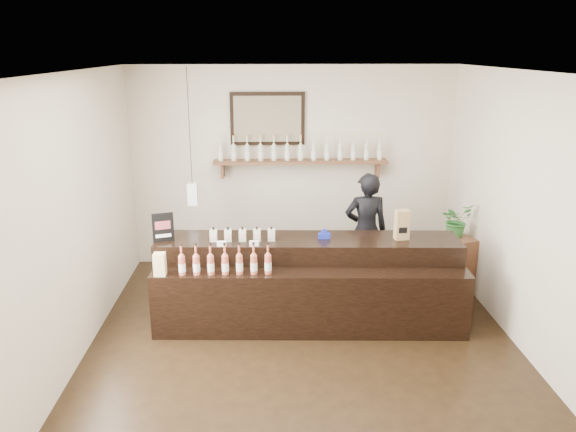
# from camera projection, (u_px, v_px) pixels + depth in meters

# --- Properties ---
(ground) EXTENTS (5.00, 5.00, 0.00)m
(ground) POSITION_uv_depth(u_px,v_px,m) (303.00, 345.00, 5.92)
(ground) COLOR black
(ground) RESTS_ON ground
(room_shell) EXTENTS (5.00, 5.00, 5.00)m
(room_shell) POSITION_uv_depth(u_px,v_px,m) (304.00, 189.00, 5.43)
(room_shell) COLOR beige
(room_shell) RESTS_ON ground
(back_wall_decor) EXTENTS (2.66, 0.96, 1.69)m
(back_wall_decor) POSITION_uv_depth(u_px,v_px,m) (283.00, 144.00, 7.68)
(back_wall_decor) COLOR #58311E
(back_wall_decor) RESTS_ON ground
(counter) EXTENTS (3.43, 1.05, 1.11)m
(counter) POSITION_uv_depth(u_px,v_px,m) (308.00, 284.00, 6.34)
(counter) COLOR black
(counter) RESTS_ON ground
(promo_sign) EXTENTS (0.23, 0.09, 0.33)m
(promo_sign) POSITION_uv_depth(u_px,v_px,m) (163.00, 227.00, 6.17)
(promo_sign) COLOR black
(promo_sign) RESTS_ON counter
(paper_bag) EXTENTS (0.16, 0.13, 0.34)m
(paper_bag) POSITION_uv_depth(u_px,v_px,m) (402.00, 225.00, 6.25)
(paper_bag) COLOR olive
(paper_bag) RESTS_ON counter
(tape_dispenser) EXTENTS (0.14, 0.06, 0.11)m
(tape_dispenser) POSITION_uv_depth(u_px,v_px,m) (324.00, 235.00, 6.30)
(tape_dispenser) COLOR #1723A5
(tape_dispenser) RESTS_ON counter
(side_cabinet) EXTENTS (0.49, 0.59, 0.73)m
(side_cabinet) POSITION_uv_depth(u_px,v_px,m) (452.00, 263.00, 7.18)
(side_cabinet) COLOR #58311E
(side_cabinet) RESTS_ON ground
(potted_plant) EXTENTS (0.50, 0.48, 0.43)m
(potted_plant) POSITION_uv_depth(u_px,v_px,m) (456.00, 220.00, 7.01)
(potted_plant) COLOR #2C6D2B
(potted_plant) RESTS_ON side_cabinet
(shopkeeper) EXTENTS (0.64, 0.43, 1.71)m
(shopkeeper) POSITION_uv_depth(u_px,v_px,m) (366.00, 223.00, 7.18)
(shopkeeper) COLOR black
(shopkeeper) RESTS_ON ground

